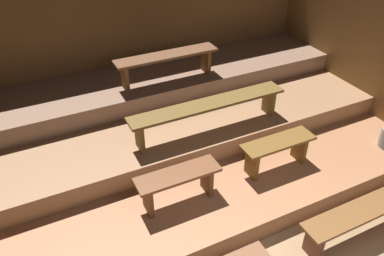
% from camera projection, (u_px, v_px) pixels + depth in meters
% --- Properties ---
extents(ground, '(6.31, 5.44, 0.08)m').
position_uv_depth(ground, '(215.00, 186.00, 4.97)').
color(ground, '#997551').
extents(wall_back, '(6.31, 0.06, 2.45)m').
position_uv_depth(wall_back, '(146.00, 34.00, 5.99)').
color(wall_back, brown).
rests_on(wall_back, ground).
extents(platform_lower, '(5.51, 3.34, 0.27)m').
position_uv_depth(platform_lower, '(193.00, 148.00, 5.35)').
color(platform_lower, '#A36B46').
rests_on(platform_lower, ground).
extents(platform_middle, '(5.51, 2.23, 0.27)m').
position_uv_depth(platform_middle, '(177.00, 113.00, 5.61)').
color(platform_middle, '#9C6F4C').
rests_on(platform_middle, platform_lower).
extents(platform_upper, '(5.51, 1.16, 0.27)m').
position_uv_depth(platform_upper, '(162.00, 81.00, 5.85)').
color(platform_upper, '#8C6953').
rests_on(platform_upper, platform_middle).
extents(bench_floor_right, '(2.08, 0.29, 0.41)m').
position_uv_depth(bench_floor_right, '(381.00, 205.00, 4.18)').
color(bench_floor_right, brown).
rests_on(bench_floor_right, ground).
extents(bench_lower_left, '(0.95, 0.29, 0.41)m').
position_uv_depth(bench_lower_left, '(178.00, 181.00, 4.15)').
color(bench_lower_left, brown).
rests_on(bench_lower_left, platform_lower).
extents(bench_lower_right, '(0.95, 0.29, 0.41)m').
position_uv_depth(bench_lower_right, '(277.00, 148.00, 4.64)').
color(bench_lower_right, brown).
rests_on(bench_lower_right, platform_lower).
extents(bench_middle_center, '(2.12, 0.29, 0.41)m').
position_uv_depth(bench_middle_center, '(209.00, 108.00, 4.82)').
color(bench_middle_center, brown).
rests_on(bench_middle_center, platform_middle).
extents(bench_upper_center, '(1.51, 0.29, 0.41)m').
position_uv_depth(bench_upper_center, '(167.00, 60.00, 5.41)').
color(bench_upper_center, brown).
rests_on(bench_upper_center, platform_upper).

